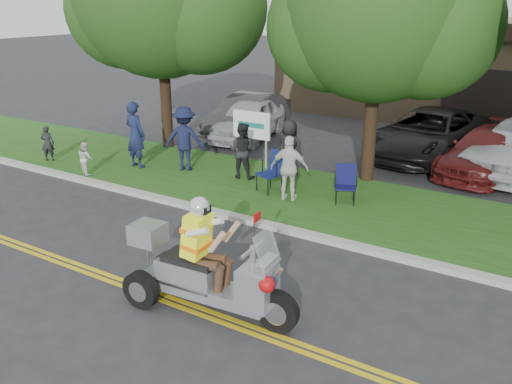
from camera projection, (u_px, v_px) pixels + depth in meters
The scene contains 22 objects.
ground at pixel (190, 288), 9.58m from camera, with size 120.00×120.00×0.00m, color #28282B.
centerline_near at pixel (169, 303), 9.11m from camera, with size 60.00×0.10×0.01m, color gold.
centerline_far at pixel (175, 299), 9.24m from camera, with size 60.00×0.10×0.01m, color gold.
curb at pixel (276, 227), 11.99m from camera, with size 60.00×0.25×0.12m, color #A8A89E.
grass_verge at pixel (319, 199), 13.71m from camera, with size 60.00×4.00×0.10m, color #1F4813.
commercial_building at pixel (504, 69), 23.06m from camera, with size 18.00×8.20×4.00m.
tree_mid at pixel (381, 15), 13.58m from camera, with size 5.88×4.80×7.05m.
business_sign at pixel (252, 128), 15.87m from camera, with size 1.25×0.06×1.75m.
trike_scooter at pixel (204, 272), 8.70m from camera, with size 3.02×1.04×1.98m.
lawn_chair_a at pixel (273, 168), 13.96m from camera, with size 0.74×0.75×1.06m.
lawn_chair_b at pixel (346, 181), 13.23m from camera, with size 0.65×0.66×0.93m.
spectator_adult_left at pixel (135, 135), 15.83m from camera, with size 0.71×0.47×1.95m, color #171E3F.
spectator_adult_mid at pixel (242, 151), 14.92m from camera, with size 0.76×0.59×1.56m, color black.
spectator_adult_right at pixel (290, 168), 13.25m from camera, with size 0.95×0.40×1.62m, color silver.
spectator_chair_a at pixel (185, 139), 15.58m from camera, with size 1.20×0.69×1.86m, color #141937.
spectator_chair_b at pixel (289, 148), 15.11m from camera, with size 0.78×0.51×1.59m, color black.
child_left at pixel (48, 143), 16.58m from camera, with size 0.40×0.26×1.09m, color black.
child_right at pixel (86, 158), 15.30m from camera, with size 0.46×0.36×0.94m, color silver.
parked_car_far_left at pixel (249, 119), 19.60m from camera, with size 1.69×4.21×1.44m, color #B8BAC0.
parked_car_left at pixel (248, 114), 20.40m from camera, with size 1.54×4.41×1.45m, color #343437.
parked_car_mid at pixel (429, 134), 17.31m from camera, with size 2.51×5.44×1.51m, color black.
parked_car_right at pixel (488, 152), 15.66m from camera, with size 1.82×4.48×1.30m, color #531413.
Camera 1 is at (5.46, -6.54, 4.84)m, focal length 38.00 mm.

